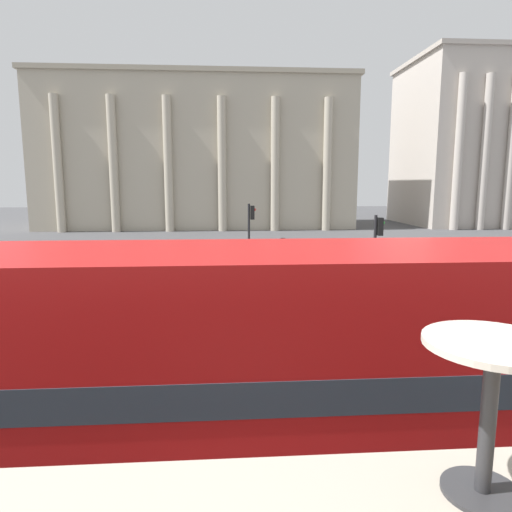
% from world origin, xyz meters
% --- Properties ---
extents(double_decker_bus, '(10.15, 2.62, 4.18)m').
position_xyz_m(double_decker_bus, '(-0.12, 3.97, 2.33)').
color(double_decker_bus, black).
rests_on(double_decker_bus, ground_plane).
extents(cafe_dining_table, '(0.60, 0.60, 0.73)m').
position_xyz_m(cafe_dining_table, '(0.89, -0.35, 4.20)').
color(cafe_dining_table, '#2D2D30').
rests_on(cafe_dining_table, cafe_floor_slab).
extents(plaza_building_left, '(35.91, 14.00, 17.03)m').
position_xyz_m(plaza_building_left, '(-3.22, 53.91, 8.52)').
color(plaza_building_left, '#B2A893').
rests_on(plaza_building_left, ground_plane).
extents(plaza_building_right, '(22.89, 15.65, 20.07)m').
position_xyz_m(plaza_building_right, '(34.09, 54.19, 10.03)').
color(plaza_building_right, '#BCB2A8').
rests_on(plaza_building_right, ground_plane).
extents(traffic_light_near, '(0.42, 0.24, 3.73)m').
position_xyz_m(traffic_light_near, '(1.27, 9.04, 2.44)').
color(traffic_light_near, black).
rests_on(traffic_light_near, ground_plane).
extents(traffic_light_mid, '(0.42, 0.24, 3.87)m').
position_xyz_m(traffic_light_mid, '(5.69, 15.14, 2.52)').
color(traffic_light_mid, black).
rests_on(traffic_light_mid, ground_plane).
extents(traffic_light_far, '(0.42, 0.24, 4.06)m').
position_xyz_m(traffic_light_far, '(1.08, 21.01, 2.64)').
color(traffic_light_far, black).
rests_on(traffic_light_far, ground_plane).
extents(pedestrian_yellow, '(0.32, 0.32, 1.77)m').
position_xyz_m(pedestrian_yellow, '(-4.38, 20.31, 1.02)').
color(pedestrian_yellow, '#282B33').
rests_on(pedestrian_yellow, ground_plane).
extents(pedestrian_olive, '(0.32, 0.32, 1.69)m').
position_xyz_m(pedestrian_olive, '(-6.23, 25.78, 0.97)').
color(pedestrian_olive, '#282B33').
rests_on(pedestrian_olive, ground_plane).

